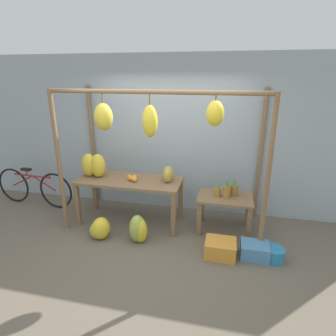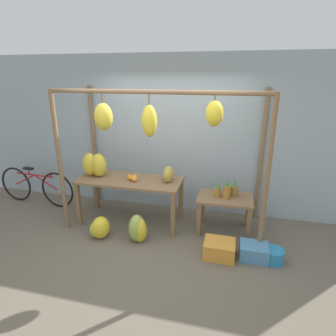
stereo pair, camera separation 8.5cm
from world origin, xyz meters
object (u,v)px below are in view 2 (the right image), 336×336
at_px(orange_pile, 133,178).
at_px(pineapple_cluster, 227,190).
at_px(fruit_crate_white, 219,249).
at_px(parked_bicycle, 36,186).
at_px(banana_pile_on_table, 95,165).
at_px(fruit_crate_purple, 254,251).
at_px(papaya_pile, 168,174).
at_px(banana_pile_ground_left, 100,228).
at_px(blue_bucket, 273,255).
at_px(banana_pile_ground_right, 138,229).

xyz_separation_m(orange_pile, pineapple_cluster, (1.53, 0.13, -0.11)).
bearing_deg(pineapple_cluster, fruit_crate_white, -92.90).
bearing_deg(parked_bicycle, banana_pile_on_table, -8.17).
xyz_separation_m(pineapple_cluster, fruit_crate_purple, (0.43, -0.68, -0.61)).
relative_size(orange_pile, papaya_pile, 0.68).
bearing_deg(orange_pile, banana_pile_ground_left, -122.05).
height_order(blue_bucket, parked_bicycle, parked_bicycle).
distance_m(orange_pile, fruit_crate_purple, 2.17).
distance_m(orange_pile, banana_pile_ground_left, 0.95).
height_order(parked_bicycle, papaya_pile, papaya_pile).
bearing_deg(orange_pile, banana_pile_ground_right, -63.99).
xyz_separation_m(banana_pile_on_table, blue_bucket, (2.93, -0.61, -0.89)).
bearing_deg(banana_pile_ground_left, orange_pile, 57.95).
relative_size(orange_pile, fruit_crate_purple, 0.53).
height_order(banana_pile_ground_left, fruit_crate_white, banana_pile_ground_left).
xyz_separation_m(banana_pile_ground_left, blue_bucket, (2.58, 0.02, -0.07)).
distance_m(banana_pile_ground_right, blue_bucket, 1.97).
bearing_deg(pineapple_cluster, papaya_pile, -178.16).
bearing_deg(papaya_pile, pineapple_cluster, 1.84).
distance_m(banana_pile_ground_right, papaya_pile, 0.99).
relative_size(banana_pile_on_table, blue_bucket, 1.84).
bearing_deg(banana_pile_ground_left, parked_bicycle, 154.77).
xyz_separation_m(orange_pile, fruit_crate_purple, (1.97, -0.54, -0.72)).
distance_m(orange_pile, pineapple_cluster, 1.54).
distance_m(orange_pile, parked_bicycle, 2.19).
xyz_separation_m(orange_pile, banana_pile_ground_left, (-0.36, -0.58, -0.66)).
relative_size(banana_pile_on_table, pineapple_cluster, 1.42).
bearing_deg(banana_pile_on_table, blue_bucket, -11.76).
bearing_deg(parked_bicycle, banana_pile_ground_left, -25.23).
xyz_separation_m(banana_pile_ground_right, parked_bicycle, (-2.39, 0.79, 0.16)).
height_order(banana_pile_ground_right, fruit_crate_white, banana_pile_ground_right).
distance_m(blue_bucket, papaya_pile, 1.95).
bearing_deg(fruit_crate_white, banana_pile_ground_left, 178.74).
relative_size(banana_pile_ground_right, fruit_crate_white, 1.02).
xyz_separation_m(pineapple_cluster, blue_bucket, (0.69, -0.69, -0.63)).
distance_m(blue_bucket, fruit_crate_purple, 0.26).
xyz_separation_m(papaya_pile, fruit_crate_purple, (1.39, -0.65, -0.80)).
relative_size(pineapple_cluster, parked_bicycle, 0.22).
relative_size(pineapple_cluster, blue_bucket, 1.30).
bearing_deg(parked_bicycle, fruit_crate_white, -13.57).
relative_size(banana_pile_ground_right, parked_bicycle, 0.26).
relative_size(orange_pile, blue_bucket, 0.72).
bearing_deg(banana_pile_ground_right, banana_pile_ground_left, -175.70).
relative_size(banana_pile_ground_right, papaya_pile, 1.47).
distance_m(orange_pile, blue_bucket, 2.41).
distance_m(fruit_crate_white, fruit_crate_purple, 0.48).
bearing_deg(banana_pile_ground_right, blue_bucket, -0.78).
xyz_separation_m(orange_pile, parked_bicycle, (-2.13, 0.26, -0.46)).
distance_m(papaya_pile, fruit_crate_purple, 1.73).
relative_size(banana_pile_ground_left, fruit_crate_white, 0.90).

